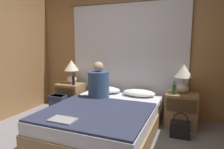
% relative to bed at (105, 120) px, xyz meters
% --- Properties ---
extents(wall_back, '(3.96, 0.06, 2.50)m').
position_rel_bed_xyz_m(wall_back, '(0.00, 1.10, 1.04)').
color(wall_back, '#A37547').
rests_on(wall_back, ground_plane).
extents(curtain_panel, '(2.52, 0.02, 2.16)m').
position_rel_bed_xyz_m(curtain_panel, '(0.00, 1.04, 0.87)').
color(curtain_panel, silver).
rests_on(curtain_panel, ground_plane).
extents(bed, '(1.51, 1.98, 0.43)m').
position_rel_bed_xyz_m(bed, '(0.00, 0.00, 0.00)').
color(bed, '#99754C').
rests_on(bed, ground_plane).
extents(nightstand_left, '(0.50, 0.42, 0.57)m').
position_rel_bed_xyz_m(nightstand_left, '(-1.08, 0.69, 0.07)').
color(nightstand_left, '#937047').
rests_on(nightstand_left, ground_plane).
extents(nightstand_right, '(0.50, 0.42, 0.57)m').
position_rel_bed_xyz_m(nightstand_right, '(1.08, 0.69, 0.07)').
color(nightstand_right, '#937047').
rests_on(nightstand_right, ground_plane).
extents(lamp_left, '(0.30, 0.30, 0.48)m').
position_rel_bed_xyz_m(lamp_left, '(-1.08, 0.76, 0.65)').
color(lamp_left, silver).
rests_on(lamp_left, nightstand_left).
extents(lamp_right, '(0.30, 0.30, 0.48)m').
position_rel_bed_xyz_m(lamp_right, '(1.08, 0.76, 0.65)').
color(lamp_right, silver).
rests_on(lamp_right, nightstand_right).
extents(pillow_left, '(0.60, 0.34, 0.12)m').
position_rel_bed_xyz_m(pillow_left, '(-0.33, 0.78, 0.28)').
color(pillow_left, white).
rests_on(pillow_left, bed).
extents(pillow_right, '(0.60, 0.34, 0.12)m').
position_rel_bed_xyz_m(pillow_right, '(0.33, 0.78, 0.28)').
color(pillow_right, white).
rests_on(pillow_right, bed).
extents(blanket_on_bed, '(1.45, 1.31, 0.03)m').
position_rel_bed_xyz_m(blanket_on_bed, '(0.00, -0.30, 0.23)').
color(blanket_on_bed, '#2D334C').
rests_on(blanket_on_bed, bed).
extents(person_left_in_bed, '(0.37, 0.37, 0.64)m').
position_rel_bed_xyz_m(person_left_in_bed, '(-0.29, 0.39, 0.48)').
color(person_left_in_bed, '#38517A').
rests_on(person_left_in_bed, bed).
extents(beer_bottle_on_left_stand, '(0.06, 0.06, 0.23)m').
position_rel_bed_xyz_m(beer_bottle_on_left_stand, '(-0.94, 0.60, 0.45)').
color(beer_bottle_on_left_stand, black).
rests_on(beer_bottle_on_left_stand, nightstand_left).
extents(beer_bottle_on_right_stand, '(0.06, 0.06, 0.22)m').
position_rel_bed_xyz_m(beer_bottle_on_right_stand, '(0.96, 0.60, 0.44)').
color(beer_bottle_on_right_stand, '#2D4C28').
rests_on(beer_bottle_on_right_stand, nightstand_right).
extents(laptop_on_bed, '(0.32, 0.20, 0.02)m').
position_rel_bed_xyz_m(laptop_on_bed, '(-0.21, -0.78, 0.26)').
color(laptop_on_bed, '#9EA0A5').
rests_on(laptop_on_bed, blanket_on_bed).
extents(backpack_on_floor, '(0.29, 0.22, 0.41)m').
position_rel_bed_xyz_m(backpack_on_floor, '(-1.12, 0.33, 0.02)').
color(backpack_on_floor, '#333D56').
rests_on(backpack_on_floor, ground_plane).
extents(handbag_on_floor, '(0.29, 0.19, 0.38)m').
position_rel_bed_xyz_m(handbag_on_floor, '(1.10, 0.30, -0.09)').
color(handbag_on_floor, black).
rests_on(handbag_on_floor, ground_plane).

